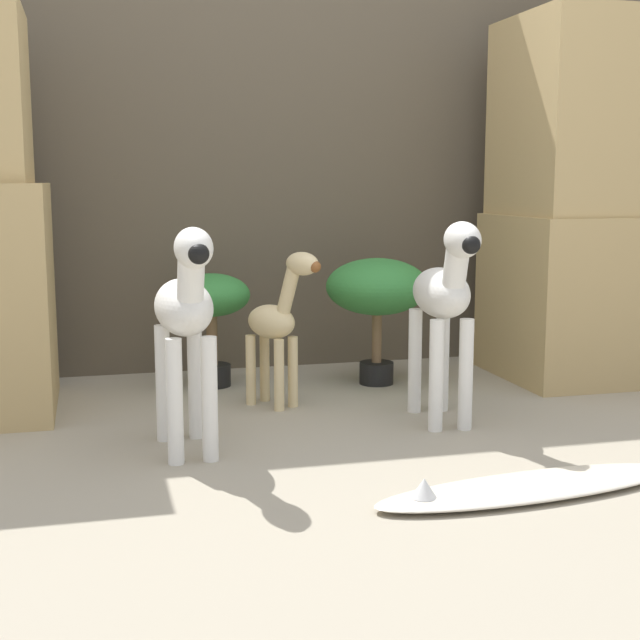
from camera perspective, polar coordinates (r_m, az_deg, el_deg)
The scene contains 9 objects.
ground_plane at distance 2.56m, azimuth 3.51°, elevation -9.73°, with size 14.00×14.00×0.00m, color #9E937F.
wall_back at distance 3.93m, azimuth -3.48°, elevation 13.03°, with size 6.40×0.08×2.20m.
rock_pillar_right at distance 3.88m, azimuth 17.22°, elevation 6.98°, with size 0.77×0.64×1.47m.
zebra_right at distance 2.99m, azimuth 7.98°, elevation 1.36°, with size 0.20×0.50×0.69m.
zebra_left at distance 2.65m, azimuth -8.59°, elevation 0.38°, with size 0.19×0.50×0.69m.
giraffe_figurine at distance 3.20m, azimuth -2.73°, elevation -0.13°, with size 0.27×0.32×0.57m.
potted_palm_front at distance 3.57m, azimuth 3.68°, elevation 1.89°, with size 0.41×0.41×0.51m.
potted_palm_back at distance 3.56m, azimuth -6.97°, elevation 1.02°, with size 0.31×0.31×0.45m.
surfboard at distance 2.45m, azimuth 13.20°, elevation -10.33°, with size 0.93×0.31×0.08m.
Camera 1 is at (-0.75, -2.30, 0.82)m, focal length 50.00 mm.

